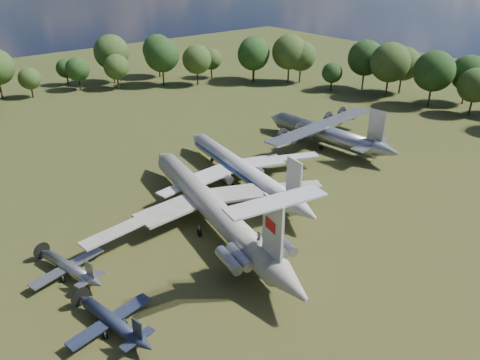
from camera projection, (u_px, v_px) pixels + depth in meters
ground at (195, 225)px, 73.21m from camera, size 300.00×300.00×0.00m
il62_airliner at (211, 211)px, 72.25m from camera, size 48.66×58.37×5.11m
tu104_jet at (242, 172)px, 85.49m from camera, size 38.84×48.44×4.45m
an12_transport at (325, 136)px, 101.60m from camera, size 35.54×39.01×4.77m
small_prop_west at (113, 323)px, 52.58m from camera, size 13.22×16.24×2.12m
small_prop_northwest at (70, 269)px, 61.45m from camera, size 13.82×16.55×2.11m
person_on_il62 at (259, 237)px, 59.47m from camera, size 0.73×0.64×1.68m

